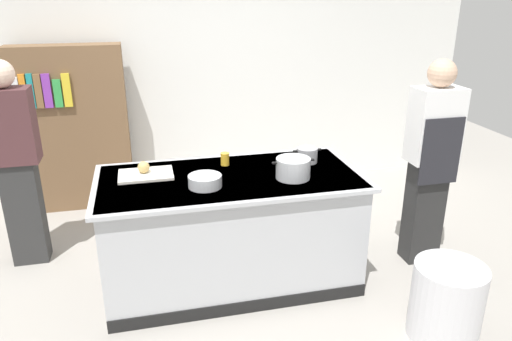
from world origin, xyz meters
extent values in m
plane|color=#9E9991|center=(0.00, 0.00, 0.00)|extent=(10.00, 10.00, 0.00)
cube|color=white|center=(0.00, 2.10, 1.50)|extent=(6.40, 0.12, 3.00)
cube|color=#B7BABF|center=(0.00, 0.00, 0.45)|extent=(1.90, 0.90, 0.90)
cube|color=#B7BABF|center=(0.00, 0.00, 0.89)|extent=(1.98, 0.98, 0.03)
cube|color=black|center=(0.00, -0.46, 0.05)|extent=(1.90, 0.01, 0.10)
cube|color=silver|center=(-0.61, 0.15, 0.91)|extent=(0.40, 0.28, 0.02)
sphere|color=tan|center=(-0.62, 0.17, 0.96)|extent=(0.09, 0.09, 0.09)
cylinder|color=#B7BABF|center=(0.45, -0.14, 0.98)|extent=(0.25, 0.25, 0.15)
cube|color=black|center=(0.31, -0.14, 1.03)|extent=(0.04, 0.02, 0.01)
cube|color=black|center=(0.59, -0.14, 1.03)|extent=(0.04, 0.02, 0.01)
cylinder|color=#99999E|center=(0.66, 0.16, 0.96)|extent=(0.17, 0.17, 0.12)
cube|color=black|center=(0.56, 0.16, 1.00)|extent=(0.04, 0.02, 0.01)
cube|color=black|center=(0.76, 0.16, 1.00)|extent=(0.04, 0.02, 0.01)
cylinder|color=#B7BABF|center=(-0.21, -0.16, 0.94)|extent=(0.24, 0.24, 0.08)
cylinder|color=yellow|center=(0.01, 0.25, 0.95)|extent=(0.07, 0.07, 0.10)
cylinder|color=silver|center=(1.27, -0.99, 0.27)|extent=(0.47, 0.47, 0.53)
cube|color=#282828|center=(1.65, -0.04, 0.45)|extent=(0.28, 0.20, 0.90)
cube|color=white|center=(1.65, -0.04, 1.20)|extent=(0.38, 0.24, 0.60)
sphere|color=#D3AA8C|center=(1.65, -0.04, 1.61)|extent=(0.22, 0.22, 0.22)
cube|color=#232328|center=(1.65, -0.17, 1.02)|extent=(0.34, 0.02, 0.54)
cube|color=#2E2E2E|center=(-1.62, 0.71, 0.45)|extent=(0.28, 0.20, 0.90)
cube|color=#4B2A2D|center=(-1.62, 0.71, 1.20)|extent=(0.38, 0.24, 0.60)
cube|color=brown|center=(-1.30, 1.80, 0.85)|extent=(1.10, 0.28, 1.70)
cube|color=white|center=(-1.74, 1.64, 1.28)|extent=(0.06, 0.03, 0.31)
cube|color=orange|center=(-1.68, 1.64, 1.29)|extent=(0.06, 0.03, 0.33)
cube|color=teal|center=(-1.61, 1.64, 1.29)|extent=(0.05, 0.03, 0.33)
cube|color=brown|center=(-1.55, 1.64, 1.29)|extent=(0.07, 0.03, 0.33)
cube|color=purple|center=(-1.47, 1.64, 1.29)|extent=(0.08, 0.03, 0.33)
cube|color=green|center=(-1.38, 1.64, 1.26)|extent=(0.07, 0.03, 0.27)
cube|color=yellow|center=(-1.29, 1.64, 1.29)|extent=(0.07, 0.03, 0.32)
camera|label=1|loc=(-0.59, -3.31, 2.23)|focal=33.93mm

